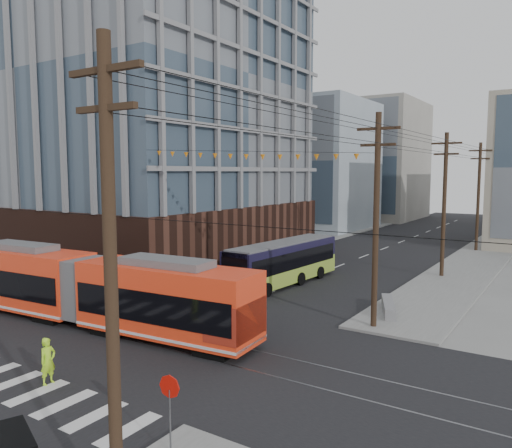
{
  "coord_description": "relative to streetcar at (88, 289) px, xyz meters",
  "views": [
    {
      "loc": [
        17.05,
        -13.3,
        8.04
      ],
      "look_at": [
        0.63,
        11.98,
        4.91
      ],
      "focal_mm": 35.0,
      "sensor_mm": 36.0,
      "label": 1
    }
  ],
  "objects": [
    {
      "name": "ground",
      "position": [
        4.46,
        -3.49,
        -1.92
      ],
      "size": [
        160.0,
        160.0,
        0.0
      ],
      "primitive_type": "plane",
      "color": "slate"
    },
    {
      "name": "office_building",
      "position": [
        -17.54,
        19.51,
        12.38
      ],
      "size": [
        30.0,
        25.0,
        28.6
      ],
      "primitive_type": "cube",
      "color": "#381E16",
      "rests_on": "ground"
    },
    {
      "name": "bg_bldg_nw_near",
      "position": [
        -12.54,
        48.51,
        7.08
      ],
      "size": [
        18.0,
        16.0,
        18.0
      ],
      "primitive_type": "cube",
      "color": "#8C99A5",
      "rests_on": "ground"
    },
    {
      "name": "bg_bldg_nw_far",
      "position": [
        -9.54,
        68.51,
        8.08
      ],
      "size": [
        16.0,
        18.0,
        20.0
      ],
      "primitive_type": "cube",
      "color": "gray",
      "rests_on": "ground"
    },
    {
      "name": "utility_pole_near",
      "position": [
        12.96,
        -9.49,
        3.58
      ],
      "size": [
        0.3,
        0.3,
        11.0
      ],
      "primitive_type": "cylinder",
      "color": "black",
      "rests_on": "ground"
    },
    {
      "name": "utility_pole_far",
      "position": [
        12.96,
        52.51,
        3.58
      ],
      "size": [
        0.3,
        0.3,
        11.0
      ],
      "primitive_type": "cylinder",
      "color": "black",
      "rests_on": "ground"
    },
    {
      "name": "streetcar",
      "position": [
        0.0,
        0.0,
        0.0
      ],
      "size": [
        20.03,
        4.31,
        3.83
      ],
      "primitive_type": null,
      "rotation": [
        0.0,
        0.0,
        0.08
      ],
      "color": "#FF3A18",
      "rests_on": "ground"
    },
    {
      "name": "city_bus",
      "position": [
        3.92,
        13.88,
        -0.33
      ],
      "size": [
        3.1,
        11.32,
        3.17
      ],
      "primitive_type": null,
      "rotation": [
        0.0,
        0.0,
        -0.06
      ],
      "color": "black",
      "rests_on": "ground"
    },
    {
      "name": "parked_car_silver",
      "position": [
        -0.45,
        9.03,
        -1.23
      ],
      "size": [
        2.17,
        4.36,
        1.37
      ],
      "primitive_type": "imported",
      "rotation": [
        0.0,
        0.0,
        3.32
      ],
      "color": "#8F949B",
      "rests_on": "ground"
    },
    {
      "name": "parked_car_white",
      "position": [
        -1.62,
        17.04,
        -1.3
      ],
      "size": [
        3.19,
        4.58,
        1.23
      ],
      "primitive_type": "imported",
      "rotation": [
        0.0,
        0.0,
        2.76
      ],
      "color": "silver",
      "rests_on": "ground"
    },
    {
      "name": "parked_car_grey",
      "position": [
        -0.66,
        21.32,
        -1.23
      ],
      "size": [
        3.97,
        5.43,
        1.37
      ],
      "primitive_type": "imported",
      "rotation": [
        0.0,
        0.0,
        3.53
      ],
      "color": "slate",
      "rests_on": "ground"
    },
    {
      "name": "pedestrian",
      "position": [
        4.93,
        -5.77,
        -1.01
      ],
      "size": [
        0.48,
        0.69,
        1.81
      ],
      "primitive_type": "imported",
      "rotation": [
        0.0,
        0.0,
        1.64
      ],
      "color": "#BBFF27",
      "rests_on": "ground"
    },
    {
      "name": "stop_sign",
      "position": [
        12.19,
        -6.88,
        -0.79
      ],
      "size": [
        0.75,
        0.75,
        2.25
      ],
      "primitive_type": null,
      "rotation": [
        0.0,
        0.0,
        0.09
      ],
      "color": "red",
      "rests_on": "ground"
    },
    {
      "name": "jersey_barrier",
      "position": [
        12.76,
        10.47,
        -1.53
      ],
      "size": [
        2.2,
        3.85,
        0.76
      ],
      "primitive_type": "cube",
      "rotation": [
        0.0,
        0.0,
        0.38
      ],
      "color": "slate",
      "rests_on": "ground"
    }
  ]
}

